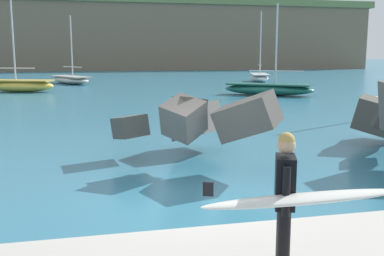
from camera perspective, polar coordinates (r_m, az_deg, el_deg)
ground_plane at (r=8.86m, az=-0.33°, el=-9.54°), size 400.00×400.00×0.00m
breakwater_jetty at (r=10.44m, az=-12.33°, el=-0.81°), size 33.23×7.98×2.38m
surfer_with_board at (r=5.19m, az=12.19°, el=-8.78°), size 2.08×1.48×1.78m
boat_near_left at (r=44.83m, az=-15.25°, el=6.02°), size 4.66×6.30×6.42m
boat_near_centre at (r=46.69m, az=8.61°, el=6.44°), size 3.27×5.98×7.05m
boat_near_right at (r=31.82m, az=9.75°, el=4.98°), size 6.24×5.03×6.25m
boat_mid_left at (r=36.56m, az=-21.04°, el=5.16°), size 5.48×3.39×7.76m
headland_bluff at (r=93.26m, az=-9.93°, el=11.47°), size 96.21×31.60×12.62m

